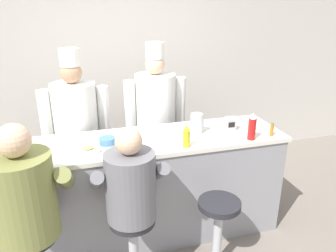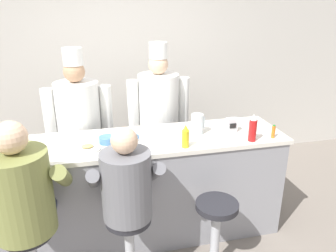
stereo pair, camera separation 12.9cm
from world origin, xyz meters
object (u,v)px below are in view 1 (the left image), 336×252
Objects in this scene: breakfast_plate at (88,150)px; cook_in_whites_far at (156,115)px; napkin_dispenser_chrome at (230,124)px; mustard_bottle_yellow at (186,137)px; cook_in_whites_near at (77,127)px; hot_sauce_bottle_orange at (272,130)px; diner_seated_grey at (130,191)px; cereal_bowl at (107,141)px; ketchup_bottle_red at (252,127)px; empty_stool_round at (218,224)px; water_pitcher_clear at (197,124)px; coffee_mug_white at (21,149)px; diner_seated_olive at (25,200)px; coffee_mug_blue at (130,139)px.

cook_in_whites_far is (0.80, 0.86, -0.05)m from breakfast_plate.
breakfast_plate is at bearing -175.67° from napkin_dispenser_chrome.
mustard_bottle_yellow is 1.27m from cook_in_whites_near.
mustard_bottle_yellow is 1.65× the size of hot_sauce_bottle_orange.
diner_seated_grey reaches higher than mustard_bottle_yellow.
hot_sauce_bottle_orange is 0.88× the size of cereal_bowl.
ketchup_bottle_red reaches higher than mustard_bottle_yellow.
water_pitcher_clear is at bearing 88.03° from empty_stool_round.
coffee_mug_white is 0.58m from diner_seated_olive.
mustard_bottle_yellow is at bearing -179.10° from hot_sauce_bottle_orange.
diner_seated_grey is at bearing -80.39° from cereal_bowl.
mustard_bottle_yellow is 1.34m from diner_seated_olive.
coffee_mug_white is at bearing 170.46° from breakfast_plate.
cook_in_whites_far is at bearing 126.64° from napkin_dispenser_chrome.
empty_stool_round is at bearing -150.71° from hot_sauce_bottle_orange.
breakfast_plate is at bearing 153.00° from empty_stool_round.
mustard_bottle_yellow is 0.59m from napkin_dispenser_chrome.
coffee_mug_white is at bearing 178.69° from coffee_mug_blue.
diner_seated_grey is 0.78× the size of cook_in_whites_near.
empty_stool_round is at bearing -2.45° from diner_seated_grey.
cook_in_whites_far is at bearing 50.25° from cereal_bowl.
napkin_dispenser_chrome is at bearing 17.53° from diner_seated_olive.
cook_in_whites_near is at bearing 135.83° from mustard_bottle_yellow.
napkin_dispenser_chrome reaches higher than cereal_bowl.
coffee_mug_white reaches higher than breakfast_plate.
napkin_dispenser_chrome is (1.89, 0.01, 0.02)m from coffee_mug_white.
coffee_mug_blue is at bearing 168.54° from ketchup_bottle_red.
coffee_mug_white is (-1.35, 0.23, -0.05)m from mustard_bottle_yellow.
ketchup_bottle_red is at bearing -0.54° from mustard_bottle_yellow.
diner_seated_grey reaches higher than hot_sauce_bottle_orange.
diner_seated_grey is (-1.09, -0.58, -0.22)m from napkin_dispenser_chrome.
ketchup_bottle_red is at bearing -5.91° from breakfast_plate.
diner_seated_grey is 0.77× the size of cook_in_whites_far.
cook_in_whites_near is (-0.08, 0.74, -0.06)m from breakfast_plate.
hot_sauce_bottle_orange is 2.16m from diner_seated_olive.
cook_in_whites_near reaches higher than napkin_dispenser_chrome.
empty_stool_round is (0.82, -0.61, -0.61)m from cereal_bowl.
diner_seated_olive is (0.07, -0.56, -0.15)m from coffee_mug_white.
ketchup_bottle_red is 0.62m from mustard_bottle_yellow.
cereal_bowl is 0.10× the size of diner_seated_grey.
mustard_bottle_yellow is at bearing -9.91° from breakfast_plate.
coffee_mug_white is 0.09× the size of diner_seated_olive.
cook_in_whites_near is at bearing 106.15° from diner_seated_grey.
breakfast_plate is 0.57m from diner_seated_grey.
coffee_mug_blue is 0.09× the size of diner_seated_grey.
cook_in_whites_near is at bearing 124.21° from coffee_mug_blue.
water_pitcher_clear is 0.65m from coffee_mug_blue.
ketchup_bottle_red reaches higher than cereal_bowl.
cook_in_whites_near is at bearing 96.30° from breakfast_plate.
hot_sauce_bottle_orange is 1.96m from cook_in_whites_near.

